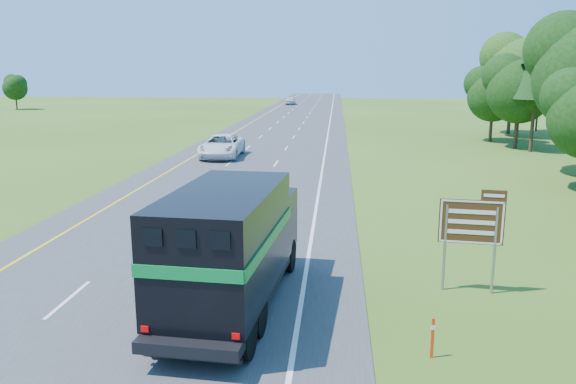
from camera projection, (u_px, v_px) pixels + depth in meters
name	position (u px, v px, depth m)	size (l,w,h in m)	color
road	(271.00, 144.00, 55.50)	(15.00, 260.00, 0.04)	#38383A
lane_markings	(271.00, 144.00, 55.49)	(11.15, 260.00, 0.01)	yellow
horse_truck	(232.00, 244.00, 16.61)	(3.34, 8.75, 3.79)	black
white_suv	(222.00, 146.00, 46.83)	(3.12, 6.77, 1.88)	white
far_car	(291.00, 100.00, 121.28)	(2.07, 5.15, 1.76)	silver
exit_sign	(472.00, 226.00, 17.93)	(2.01, 0.32, 3.43)	gray
delineator	(433.00, 337.00, 14.02)	(0.09, 0.05, 1.06)	red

